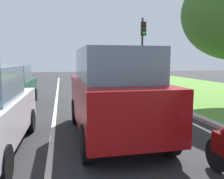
% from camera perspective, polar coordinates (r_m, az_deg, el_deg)
% --- Properties ---
extents(ground_plane, '(60.00, 60.00, 0.00)m').
position_cam_1_polar(ground_plane, '(12.05, -9.66, -2.68)').
color(ground_plane, '#262628').
extents(lane_line_center, '(0.12, 32.00, 0.01)m').
position_cam_1_polar(lane_line_center, '(12.04, -12.99, -2.75)').
color(lane_line_center, silver).
rests_on(lane_line_center, ground).
extents(lane_line_right_edge, '(0.12, 32.00, 0.01)m').
position_cam_1_polar(lane_line_right_edge, '(12.70, 6.81, -2.13)').
color(lane_line_right_edge, silver).
rests_on(lane_line_right_edge, ground).
extents(grass_verge_right, '(9.00, 48.00, 0.06)m').
position_cam_1_polar(grass_verge_right, '(14.99, 24.86, -1.23)').
color(grass_verge_right, '#548433').
rests_on(grass_verge_right, ground).
extents(curb_right, '(0.24, 48.00, 0.12)m').
position_cam_1_polar(curb_right, '(12.86, 8.92, -1.79)').
color(curb_right, '#9E9B93').
rests_on(curb_right, ground).
extents(car_suv_ahead, '(2.01, 4.52, 2.28)m').
position_cam_1_polar(car_suv_ahead, '(6.24, 0.37, -0.69)').
color(car_suv_ahead, maroon).
rests_on(car_suv_ahead, ground).
extents(car_hatchback_far, '(1.82, 3.75, 1.78)m').
position_cam_1_polar(car_hatchback_far, '(11.39, -22.56, 0.80)').
color(car_hatchback_far, '#0C472D').
rests_on(car_hatchback_far, ground).
extents(traffic_light_near_right, '(0.32, 0.50, 4.83)m').
position_cam_1_polar(traffic_light_near_right, '(16.91, 7.28, 11.14)').
color(traffic_light_near_right, '#2D2D2D').
rests_on(traffic_light_near_right, ground).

